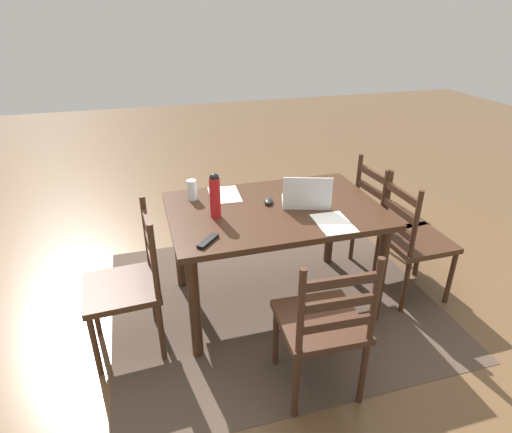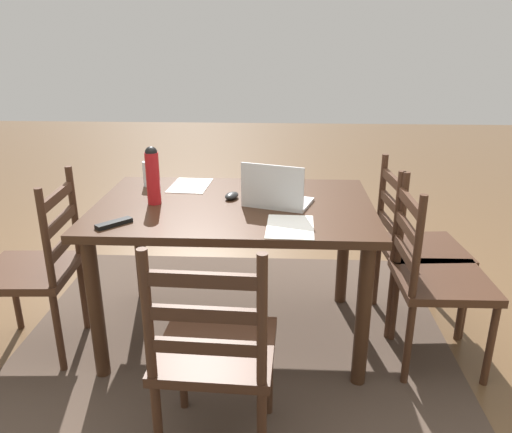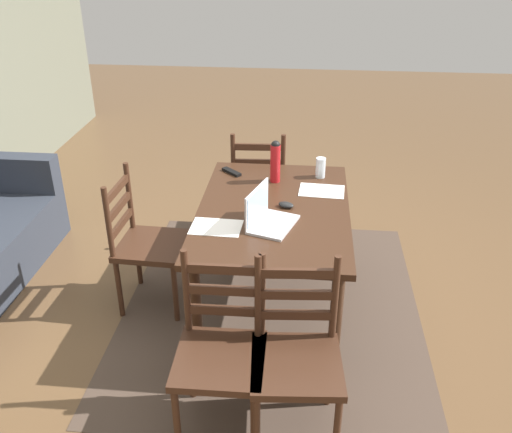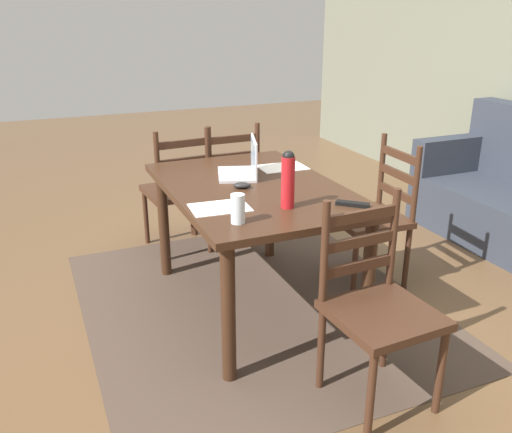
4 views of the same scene
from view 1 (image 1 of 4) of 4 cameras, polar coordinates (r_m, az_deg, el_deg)
ground_plane at (r=3.28m, az=2.22°, el=-11.03°), size 14.00×14.00×0.00m
area_rug at (r=3.28m, az=2.23°, el=-10.99°), size 2.31×1.99×0.01m
dining_table at (r=2.92m, az=2.45°, el=-0.62°), size 1.41×0.94×0.77m
chair_left_near at (r=3.57m, az=16.75°, el=-0.18°), size 0.47×0.47×0.95m
chair_far_head at (r=2.39m, az=8.86°, el=-14.00°), size 0.46×0.46×0.95m
chair_left_far at (r=3.30m, az=20.08°, el=-2.99°), size 0.45×0.45×0.95m
chair_right_far at (r=2.75m, az=-16.62°, el=-8.75°), size 0.46×0.46×0.95m
laptop at (r=2.90m, az=6.70°, el=2.47°), size 0.37×0.31×0.23m
water_bottle at (r=2.70m, az=-5.48°, el=2.92°), size 0.07×0.07×0.29m
drinking_glass at (r=3.00m, az=-8.49°, el=3.52°), size 0.07×0.07×0.14m
computer_mouse at (r=2.93m, az=1.68°, el=2.06°), size 0.09×0.12×0.03m
tv_remote at (r=2.47m, az=-6.40°, el=-3.25°), size 0.15×0.15×0.02m
paper_stack_left at (r=3.07m, az=-4.21°, el=2.91°), size 0.23×0.31×0.00m
paper_stack_right at (r=2.71m, az=10.26°, el=-0.86°), size 0.22×0.30×0.00m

